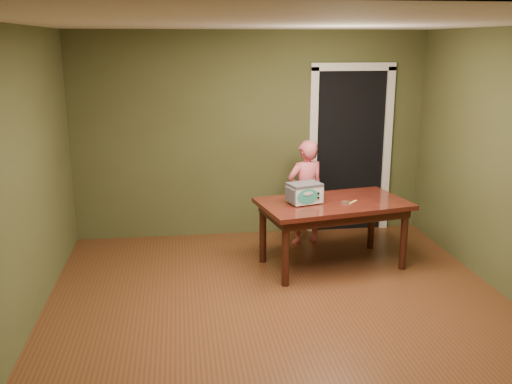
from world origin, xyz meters
TOP-DOWN VIEW (x-y plane):
  - floor at (0.00, 0.00)m, footprint 5.00×5.00m
  - room_shell at (0.00, 0.00)m, footprint 4.52×5.02m
  - doorway at (1.30, 2.78)m, footprint 1.10×0.66m
  - dining_table at (0.75, 1.23)m, footprint 1.74×1.19m
  - toy_oven at (0.41, 1.20)m, footprint 0.41×0.34m
  - baking_pan at (0.86, 1.14)m, footprint 0.10×0.10m
  - spatula at (0.95, 1.16)m, footprint 0.14×0.15m
  - child at (0.61, 1.99)m, footprint 0.54×0.42m

SIDE VIEW (x-z plane):
  - floor at x=0.00m, z-range 0.00..0.00m
  - dining_table at x=0.75m, z-range 0.28..1.03m
  - child at x=0.61m, z-range 0.00..1.31m
  - spatula at x=0.95m, z-range 0.75..0.76m
  - baking_pan at x=0.86m, z-range 0.75..0.77m
  - toy_oven at x=0.41m, z-range 0.76..0.99m
  - doorway at x=1.30m, z-range -0.07..2.18m
  - room_shell at x=0.00m, z-range 0.40..3.01m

